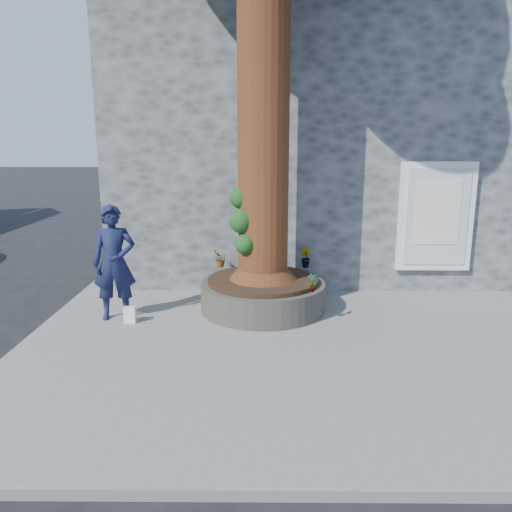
{
  "coord_description": "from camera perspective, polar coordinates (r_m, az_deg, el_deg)",
  "views": [
    {
      "loc": [
        0.74,
        -6.89,
        3.17
      ],
      "look_at": [
        0.68,
        1.52,
        1.25
      ],
      "focal_mm": 35.0,
      "sensor_mm": 36.0,
      "label": 1
    }
  ],
  "objects": [
    {
      "name": "ground",
      "position": [
        7.62,
        -5.29,
        -11.79
      ],
      "size": [
        120.0,
        120.0,
        0.0
      ],
      "primitive_type": "plane",
      "color": "black",
      "rests_on": "ground"
    },
    {
      "name": "pavement",
      "position": [
        8.51,
        5.6,
        -8.63
      ],
      "size": [
        9.0,
        8.0,
        0.12
      ],
      "primitive_type": "cube",
      "color": "slate",
      "rests_on": "ground"
    },
    {
      "name": "yellow_line",
      "position": [
        9.31,
        -23.88,
        -8.19
      ],
      "size": [
        0.1,
        30.0,
        0.01
      ],
      "primitive_type": "cube",
      "color": "yellow",
      "rests_on": "ground"
    },
    {
      "name": "stone_shop",
      "position": [
        14.19,
        7.77,
        12.7
      ],
      "size": [
        10.3,
        8.3,
        6.3
      ],
      "color": "#474A4C",
      "rests_on": "ground"
    },
    {
      "name": "planter",
      "position": [
        9.3,
        0.79,
        -4.38
      ],
      "size": [
        2.3,
        2.3,
        0.6
      ],
      "color": "black",
      "rests_on": "pavement"
    },
    {
      "name": "man",
      "position": [
        9.0,
        -15.9,
        -0.75
      ],
      "size": [
        0.8,
        0.59,
        2.02
      ],
      "primitive_type": "imported",
      "rotation": [
        0.0,
        0.0,
        0.16
      ],
      "color": "#15193A",
      "rests_on": "pavement"
    },
    {
      "name": "woman",
      "position": [
        10.6,
        -0.38,
        0.91
      ],
      "size": [
        0.84,
        0.67,
        1.71
      ],
      "primitive_type": "imported",
      "rotation": [
        0.0,
        0.0,
        -0.02
      ],
      "color": "#B9B6B1",
      "rests_on": "pavement"
    },
    {
      "name": "shopping_bag",
      "position": [
        8.95,
        -14.2,
        -6.52
      ],
      "size": [
        0.2,
        0.12,
        0.28
      ],
      "primitive_type": "cube",
      "rotation": [
        0.0,
        0.0,
        -0.03
      ],
      "color": "white",
      "rests_on": "pavement"
    },
    {
      "name": "plant_a",
      "position": [
        8.4,
        6.46,
        -3.04
      ],
      "size": [
        0.2,
        0.19,
        0.32
      ],
      "primitive_type": "imported",
      "rotation": [
        0.0,
        0.0,
        0.65
      ],
      "color": "gray",
      "rests_on": "planter"
    },
    {
      "name": "plant_b",
      "position": [
        10.03,
        5.64,
        -0.15
      ],
      "size": [
        0.3,
        0.3,
        0.4
      ],
      "primitive_type": "imported",
      "rotation": [
        0.0,
        0.0,
        2.11
      ],
      "color": "gray",
      "rests_on": "planter"
    },
    {
      "name": "plant_c",
      "position": [
        9.6,
        2.83,
        -0.88
      ],
      "size": [
        0.25,
        0.25,
        0.35
      ],
      "primitive_type": "imported",
      "rotation": [
        0.0,
        0.0,
        3.55
      ],
      "color": "gray",
      "rests_on": "planter"
    },
    {
      "name": "plant_d",
      "position": [
        10.03,
        -4.09,
        -0.3
      ],
      "size": [
        0.3,
        0.33,
        0.34
      ],
      "primitive_type": "imported",
      "rotation": [
        0.0,
        0.0,
        4.8
      ],
      "color": "gray",
      "rests_on": "planter"
    }
  ]
}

